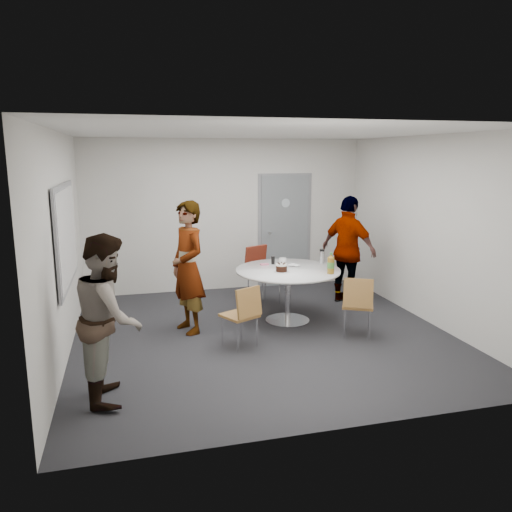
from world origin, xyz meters
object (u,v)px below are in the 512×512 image
object	(u,v)px
chair_near_right	(358,301)
person_main	(188,268)
whiteboard	(66,235)
person_left	(109,317)
chair_far	(260,268)
chair_near_left	(244,311)
door	(285,231)
person_right	(348,250)
table	(290,276)

from	to	relation	value
chair_near_right	person_main	bearing A→B (deg)	-174.06
whiteboard	person_left	size ratio (longest dim) A/B	1.13
whiteboard	chair_near_right	size ratio (longest dim) A/B	2.26
chair_near_right	chair_far	distance (m)	2.09
chair_near_left	person_main	world-z (taller)	person_main
door	whiteboard	distance (m)	4.25
chair_near_right	chair_near_left	bearing A→B (deg)	-153.68
chair_near_right	person_right	bearing A→B (deg)	96.81
chair_near_left	person_right	world-z (taller)	person_right
table	chair_near_left	distance (m)	1.24
whiteboard	door	bearing A→B (deg)	32.66
table	person_right	xyz separation A→B (m)	(1.23, 0.67, 0.20)
table	person_right	bearing A→B (deg)	28.60
chair_far	person_right	xyz separation A→B (m)	(1.39, -0.37, 0.31)
door	chair_near_right	world-z (taller)	door
chair_far	person_main	xyz separation A→B (m)	(-1.32, -1.09, 0.33)
whiteboard	person_main	world-z (taller)	whiteboard
whiteboard	person_main	size ratio (longest dim) A/B	1.04
door	chair_near_right	distance (m)	2.96
door	person_main	world-z (taller)	door
chair_near_right	chair_far	world-z (taller)	chair_far
chair_near_right	person_left	distance (m)	3.29
person_left	table	bearing A→B (deg)	-53.61
door	person_left	distance (m)	4.88
person_left	chair_near_left	bearing A→B (deg)	-59.16
person_left	person_right	distance (m)	4.43
door	chair_far	world-z (taller)	door
table	person_left	size ratio (longest dim) A/B	0.90
person_main	person_right	world-z (taller)	person_main
chair_near_left	person_left	xyz separation A→B (m)	(-1.58, -0.91, 0.35)
whiteboard	chair_far	distance (m)	3.22
whiteboard	table	bearing A→B (deg)	4.46
person_main	chair_far	bearing A→B (deg)	109.67
chair_near_left	door	bearing A→B (deg)	36.40
chair_near_left	person_right	size ratio (longest dim) A/B	0.46
whiteboard	chair_far	world-z (taller)	whiteboard
door	table	bearing A→B (deg)	-105.76
table	chair_near_right	world-z (taller)	table
chair_near_left	chair_near_right	distance (m)	1.56
chair_far	person_main	distance (m)	1.74
door	person_left	world-z (taller)	door
person_left	person_main	bearing A→B (deg)	-29.16
whiteboard	person_left	world-z (taller)	whiteboard
door	chair_near_left	world-z (taller)	door
table	chair_near_left	size ratio (longest dim) A/B	1.86
door	chair_near_left	distance (m)	3.29
whiteboard	person_right	xyz separation A→B (m)	(4.22, 0.91, -0.56)
table	chair_near_right	size ratio (longest dim) A/B	1.80
door	whiteboard	world-z (taller)	door
door	person_right	distance (m)	1.53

